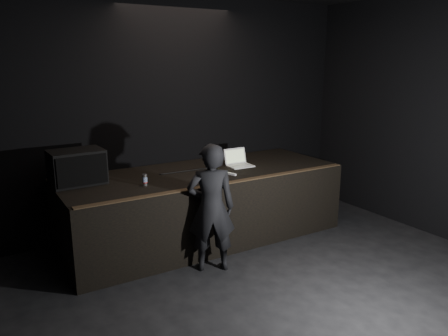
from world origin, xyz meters
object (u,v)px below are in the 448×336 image
beer_can (145,180)px  stage_riser (203,205)px  stage_monitor (77,167)px  person (211,208)px  laptop (238,161)px

beer_can → stage_riser: bearing=15.3°
beer_can → stage_monitor: bearing=143.0°
beer_can → person: bearing=-50.0°
beer_can → person: (0.57, -0.69, -0.27)m
stage_riser → beer_can: 1.16m
stage_monitor → beer_can: 0.89m
laptop → person: person is taller
laptop → stage_riser: bearing=-176.5°
person → stage_monitor: bearing=-20.2°
laptop → person: size_ratio=0.23×
stage_riser → stage_monitor: 1.84m
laptop → beer_can: laptop is taller
stage_monitor → person: 1.81m
stage_riser → person: bearing=-112.4°
stage_riser → stage_monitor: size_ratio=5.88×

